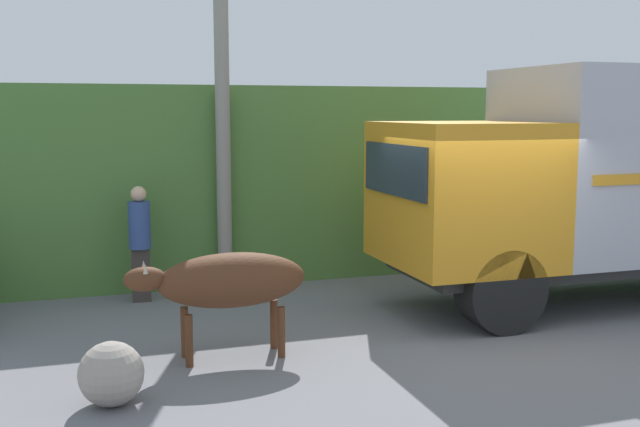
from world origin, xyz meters
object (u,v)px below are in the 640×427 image
brown_cow (228,281)px  pedestrian_on_hill (140,238)px  utility_pole (222,77)px  roadside_rock (111,374)px  cargo_truck (616,175)px

brown_cow → pedestrian_on_hill: bearing=115.6°
pedestrian_on_hill → brown_cow: bearing=107.9°
pedestrian_on_hill → utility_pole: 2.76m
pedestrian_on_hill → roadside_rock: bearing=85.0°
pedestrian_on_hill → utility_pole: size_ratio=0.27×
cargo_truck → utility_pole: size_ratio=1.04×
cargo_truck → roadside_rock: size_ratio=10.63×
cargo_truck → brown_cow: cargo_truck is taller
brown_cow → roadside_rock: (-1.37, -1.06, -0.59)m
pedestrian_on_hill → utility_pole: utility_pole is taller
cargo_truck → pedestrian_on_hill: size_ratio=3.87×
pedestrian_on_hill → cargo_truck: bearing=166.2°
utility_pole → roadside_rock: bearing=-114.2°
cargo_truck → utility_pole: utility_pole is taller
brown_cow → utility_pole: (0.59, 3.29, 2.46)m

